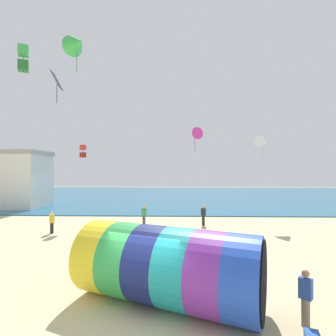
{
  "coord_description": "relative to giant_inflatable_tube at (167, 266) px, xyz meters",
  "views": [
    {
      "loc": [
        1.12,
        -8.47,
        4.74
      ],
      "look_at": [
        0.81,
        2.69,
        4.77
      ],
      "focal_mm": 28.0,
      "sensor_mm": 36.0,
      "label": 1
    }
  ],
  "objects": [
    {
      "name": "kite_white_delta",
      "position": [
        8.35,
        15.19,
        5.86
      ],
      "size": [
        1.57,
        1.55,
        2.05
      ],
      "color": "white"
    },
    {
      "name": "kite_green_delta",
      "position": [
        -5.02,
        4.79,
        10.14
      ],
      "size": [
        1.69,
        1.68,
        2.18
      ],
      "color": "green"
    },
    {
      "name": "sea",
      "position": [
        -0.83,
        36.68,
        -1.3
      ],
      "size": [
        120.0,
        40.0,
        0.1
      ],
      "primitive_type": "cube",
      "color": "#236084",
      "rests_on": "ground"
    },
    {
      "name": "kite_magenta_delta",
      "position": [
        1.52,
        7.37,
        5.56
      ],
      "size": [
        1.01,
        1.04,
        1.45
      ],
      "color": "#D1339E"
    },
    {
      "name": "giant_inflatable_tube",
      "position": [
        0.0,
        0.0,
        0.0
      ],
      "size": [
        6.92,
        4.91,
        2.69
      ],
      "color": "yellow",
      "rests_on": "ground"
    },
    {
      "name": "ground_plane",
      "position": [
        -0.83,
        -0.68,
        -1.35
      ],
      "size": [
        120.0,
        120.0,
        0.0
      ],
      "primitive_type": "plane",
      "color": "#CCBA8C"
    },
    {
      "name": "kite_green_box",
      "position": [
        -9.05,
        6.65,
        10.17
      ],
      "size": [
        0.78,
        0.78,
        1.66
      ],
      "color": "green"
    },
    {
      "name": "bystander_mid_beach",
      "position": [
        2.63,
        12.81,
        -0.49
      ],
      "size": [
        0.42,
        0.34,
        1.69
      ],
      "color": "black",
      "rests_on": "ground"
    },
    {
      "name": "bystander_far_left",
      "position": [
        -8.78,
        9.81,
        -0.54
      ],
      "size": [
        0.42,
        0.4,
        1.59
      ],
      "color": "black",
      "rests_on": "ground"
    },
    {
      "name": "kite_red_box",
      "position": [
        -7.88,
        13.75,
        4.95
      ],
      "size": [
        0.58,
        0.58,
        1.18
      ],
      "color": "red"
    },
    {
      "name": "bystander_near_water",
      "position": [
        -2.28,
        12.23,
        -0.43
      ],
      "size": [
        0.42,
        0.35,
        1.77
      ],
      "color": "#383D56",
      "rests_on": "ground"
    },
    {
      "name": "kite_black_diamond",
      "position": [
        -6.48,
        5.59,
        8.41
      ],
      "size": [
        0.62,
        0.82,
        1.8
      ],
      "color": "black"
    },
    {
      "name": "kite_handler",
      "position": [
        4.2,
        -1.17,
        -0.48
      ],
      "size": [
        0.41,
        0.41,
        1.7
      ],
      "color": "#726651",
      "rests_on": "ground"
    }
  ]
}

